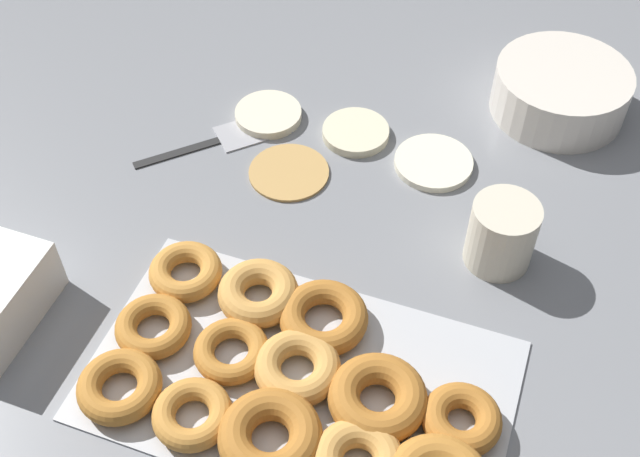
{
  "coord_description": "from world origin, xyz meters",
  "views": [
    {
      "loc": [
        0.28,
        -0.71,
        0.81
      ],
      "look_at": [
        0.05,
        -0.07,
        0.04
      ],
      "focal_mm": 45.0,
      "sensor_mm": 36.0,
      "label": 1
    }
  ],
  "objects_px": {
    "pancake_2": "(434,163)",
    "pancake_3": "(289,171)",
    "pancake_0": "(356,132)",
    "pancake_1": "(268,114)",
    "spatula": "(236,135)",
    "paper_cup": "(502,234)",
    "donut_tray": "(296,383)",
    "batter_bowl": "(560,91)"
  },
  "relations": [
    {
      "from": "pancake_2",
      "to": "batter_bowl",
      "type": "relative_size",
      "value": 0.56
    },
    {
      "from": "pancake_1",
      "to": "pancake_2",
      "type": "bearing_deg",
      "value": -3.3
    },
    {
      "from": "spatula",
      "to": "pancake_1",
      "type": "bearing_deg",
      "value": 16.39
    },
    {
      "from": "pancake_0",
      "to": "paper_cup",
      "type": "xyz_separation_m",
      "value": [
        0.25,
        -0.16,
        0.04
      ]
    },
    {
      "from": "pancake_3",
      "to": "donut_tray",
      "type": "relative_size",
      "value": 0.24
    },
    {
      "from": "pancake_2",
      "to": "pancake_3",
      "type": "distance_m",
      "value": 0.21
    },
    {
      "from": "pancake_0",
      "to": "donut_tray",
      "type": "distance_m",
      "value": 0.44
    },
    {
      "from": "paper_cup",
      "to": "spatula",
      "type": "distance_m",
      "value": 0.43
    },
    {
      "from": "pancake_0",
      "to": "batter_bowl",
      "type": "distance_m",
      "value": 0.32
    },
    {
      "from": "paper_cup",
      "to": "pancake_1",
      "type": "bearing_deg",
      "value": 157.97
    },
    {
      "from": "pancake_1",
      "to": "pancake_2",
      "type": "relative_size",
      "value": 0.9
    },
    {
      "from": "pancake_0",
      "to": "pancake_1",
      "type": "xyz_separation_m",
      "value": [
        -0.14,
        -0.01,
        0.0
      ]
    },
    {
      "from": "pancake_1",
      "to": "batter_bowl",
      "type": "bearing_deg",
      "value": 22.3
    },
    {
      "from": "pancake_0",
      "to": "pancake_2",
      "type": "distance_m",
      "value": 0.13
    },
    {
      "from": "pancake_3",
      "to": "batter_bowl",
      "type": "relative_size",
      "value": 0.57
    },
    {
      "from": "pancake_1",
      "to": "spatula",
      "type": "distance_m",
      "value": 0.06
    },
    {
      "from": "donut_tray",
      "to": "spatula",
      "type": "height_order",
      "value": "donut_tray"
    },
    {
      "from": "donut_tray",
      "to": "paper_cup",
      "type": "relative_size",
      "value": 5.14
    },
    {
      "from": "pancake_0",
      "to": "batter_bowl",
      "type": "xyz_separation_m",
      "value": [
        0.27,
        0.16,
        0.03
      ]
    },
    {
      "from": "pancake_2",
      "to": "spatula",
      "type": "height_order",
      "value": "pancake_2"
    },
    {
      "from": "batter_bowl",
      "to": "paper_cup",
      "type": "relative_size",
      "value": 2.16
    },
    {
      "from": "pancake_3",
      "to": "pancake_1",
      "type": "bearing_deg",
      "value": 125.75
    },
    {
      "from": "donut_tray",
      "to": "paper_cup",
      "type": "xyz_separation_m",
      "value": [
        0.17,
        0.27,
        0.03
      ]
    },
    {
      "from": "batter_bowl",
      "to": "donut_tray",
      "type": "bearing_deg",
      "value": -108.65
    },
    {
      "from": "pancake_1",
      "to": "donut_tray",
      "type": "xyz_separation_m",
      "value": [
        0.21,
        -0.43,
        0.01
      ]
    },
    {
      "from": "pancake_1",
      "to": "paper_cup",
      "type": "height_order",
      "value": "paper_cup"
    },
    {
      "from": "pancake_0",
      "to": "pancake_1",
      "type": "relative_size",
      "value": 0.98
    },
    {
      "from": "pancake_2",
      "to": "paper_cup",
      "type": "xyz_separation_m",
      "value": [
        0.12,
        -0.14,
        0.04
      ]
    },
    {
      "from": "spatula",
      "to": "pancake_2",
      "type": "bearing_deg",
      "value": -37.0
    },
    {
      "from": "pancake_0",
      "to": "pancake_2",
      "type": "bearing_deg",
      "value": -9.96
    },
    {
      "from": "batter_bowl",
      "to": "spatula",
      "type": "height_order",
      "value": "batter_bowl"
    },
    {
      "from": "pancake_1",
      "to": "pancake_3",
      "type": "xyz_separation_m",
      "value": [
        0.07,
        -0.1,
        -0.0
      ]
    },
    {
      "from": "pancake_0",
      "to": "batter_bowl",
      "type": "bearing_deg",
      "value": 30.67
    },
    {
      "from": "pancake_0",
      "to": "spatula",
      "type": "relative_size",
      "value": 0.51
    },
    {
      "from": "pancake_1",
      "to": "pancake_2",
      "type": "xyz_separation_m",
      "value": [
        0.26,
        -0.02,
        -0.0
      ]
    },
    {
      "from": "batter_bowl",
      "to": "paper_cup",
      "type": "height_order",
      "value": "paper_cup"
    },
    {
      "from": "pancake_0",
      "to": "paper_cup",
      "type": "bearing_deg",
      "value": -33.44
    },
    {
      "from": "pancake_0",
      "to": "pancake_3",
      "type": "relative_size",
      "value": 0.87
    },
    {
      "from": "pancake_1",
      "to": "pancake_2",
      "type": "distance_m",
      "value": 0.26
    },
    {
      "from": "spatula",
      "to": "pancake_3",
      "type": "bearing_deg",
      "value": -69.25
    },
    {
      "from": "pancake_0",
      "to": "pancake_1",
      "type": "distance_m",
      "value": 0.14
    },
    {
      "from": "pancake_2",
      "to": "donut_tray",
      "type": "distance_m",
      "value": 0.42
    }
  ]
}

